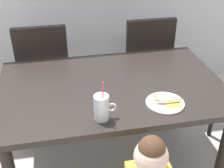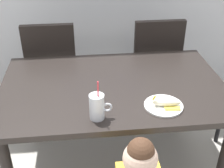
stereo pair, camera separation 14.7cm
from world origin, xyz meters
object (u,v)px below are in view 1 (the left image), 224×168
Objects in this scene: dining_chair_left at (44,68)px; peeled_banana at (168,100)px; dining_table at (112,96)px; milk_cup at (102,109)px; snack_plate at (165,103)px; dining_chair_right at (145,59)px.

dining_chair_left is 1.26m from peeled_banana.
dining_chair_left reaches higher than dining_table.
milk_cup is at bearing 107.55° from dining_chair_left.
milk_cup is 0.41m from snack_plate.
milk_cup is 0.42m from peeled_banana.
snack_plate is 1.32× the size of peeled_banana.
dining_table is at bearing 123.68° from dining_chair_left.
peeled_banana is (0.41, 0.06, -0.04)m from milk_cup.
dining_chair_left is 1.00× the size of dining_chair_right.
snack_plate is 0.03m from peeled_banana.
peeled_banana reaches higher than dining_table.
dining_chair_left is 1.24m from snack_plate.
dining_chair_right is at bearing 56.70° from dining_table.
snack_plate is at bearing 9.54° from milk_cup.
peeled_banana is (0.28, -0.30, 0.12)m from dining_table.
milk_cup is at bearing -110.10° from dining_table.
snack_plate is (-0.19, -0.98, 0.20)m from dining_chair_right.
dining_chair_right is at bearing 179.85° from dining_chair_left.
dining_chair_right is 1.22m from milk_cup.
dining_table is 0.84m from dining_chair_left.
dining_chair_right is at bearing 60.84° from milk_cup.
dining_chair_right is 3.82× the size of milk_cup.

